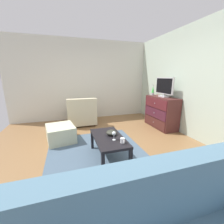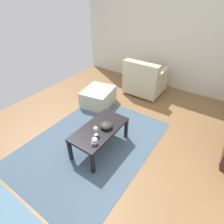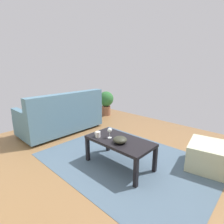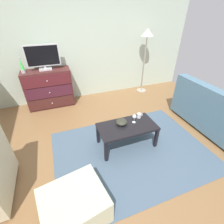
{
  "view_description": "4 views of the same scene",
  "coord_description": "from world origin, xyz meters",
  "px_view_note": "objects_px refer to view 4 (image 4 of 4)",
  "views": [
    {
      "loc": [
        2.52,
        -0.7,
        1.5
      ],
      "look_at": [
        0.1,
        0.07,
        0.87
      ],
      "focal_mm": 23.08,
      "sensor_mm": 36.0,
      "label": 1
    },
    {
      "loc": [
        1.91,
        1.42,
        2.33
      ],
      "look_at": [
        0.06,
        0.14,
        0.73
      ],
      "focal_mm": 29.53,
      "sensor_mm": 36.0,
      "label": 2
    },
    {
      "loc": [
        -1.36,
        1.79,
        1.48
      ],
      "look_at": [
        0.24,
        0.08,
        0.85
      ],
      "focal_mm": 28.26,
      "sensor_mm": 36.0,
      "label": 3
    },
    {
      "loc": [
        -0.81,
        -1.93,
        2.09
      ],
      "look_at": [
        -0.14,
        -0.15,
        0.86
      ],
      "focal_mm": 25.42,
      "sensor_mm": 36.0,
      "label": 4
    }
  ],
  "objects_px": {
    "wine_glass": "(134,117)",
    "mug": "(139,116)",
    "lava_lamp": "(22,66)",
    "bowl_decorative": "(122,122)",
    "standing_lamp": "(147,39)",
    "dresser": "(49,89)",
    "tv": "(43,57)",
    "coffee_table": "(127,128)",
    "couch_large": "(216,114)",
    "ottoman": "(74,206)"
  },
  "relations": [
    {
      "from": "coffee_table",
      "to": "mug",
      "type": "distance_m",
      "value": 0.35
    },
    {
      "from": "mug",
      "to": "ottoman",
      "type": "distance_m",
      "value": 1.73
    },
    {
      "from": "ottoman",
      "to": "standing_lamp",
      "type": "xyz_separation_m",
      "value": [
        2.46,
        2.81,
        1.27
      ]
    },
    {
      "from": "dresser",
      "to": "wine_glass",
      "type": "height_order",
      "value": "dresser"
    },
    {
      "from": "dresser",
      "to": "mug",
      "type": "relative_size",
      "value": 9.48
    },
    {
      "from": "couch_large",
      "to": "tv",
      "type": "bearing_deg",
      "value": 144.06
    },
    {
      "from": "bowl_decorative",
      "to": "couch_large",
      "type": "xyz_separation_m",
      "value": [
        1.93,
        -0.27,
        -0.12
      ]
    },
    {
      "from": "couch_large",
      "to": "dresser",
      "type": "bearing_deg",
      "value": 144.5
    },
    {
      "from": "wine_glass",
      "to": "ottoman",
      "type": "relative_size",
      "value": 0.22
    },
    {
      "from": "ottoman",
      "to": "bowl_decorative",
      "type": "bearing_deg",
      "value": 43.87
    },
    {
      "from": "couch_large",
      "to": "ottoman",
      "type": "height_order",
      "value": "couch_large"
    },
    {
      "from": "tv",
      "to": "couch_large",
      "type": "distance_m",
      "value": 3.83
    },
    {
      "from": "couch_large",
      "to": "wine_glass",
      "type": "bearing_deg",
      "value": 172.02
    },
    {
      "from": "mug",
      "to": "bowl_decorative",
      "type": "distance_m",
      "value": 0.39
    },
    {
      "from": "coffee_table",
      "to": "mug",
      "type": "xyz_separation_m",
      "value": [
        0.3,
        0.15,
        0.1
      ]
    },
    {
      "from": "bowl_decorative",
      "to": "coffee_table",
      "type": "bearing_deg",
      "value": -46.37
    },
    {
      "from": "dresser",
      "to": "wine_glass",
      "type": "distance_m",
      "value": 2.35
    },
    {
      "from": "bowl_decorative",
      "to": "couch_large",
      "type": "bearing_deg",
      "value": -7.87
    },
    {
      "from": "couch_large",
      "to": "mug",
      "type": "bearing_deg",
      "value": 167.69
    },
    {
      "from": "bowl_decorative",
      "to": "ottoman",
      "type": "bearing_deg",
      "value": -136.13
    },
    {
      "from": "coffee_table",
      "to": "dresser",
      "type": "bearing_deg",
      "value": 120.84
    },
    {
      "from": "bowl_decorative",
      "to": "standing_lamp",
      "type": "xyz_separation_m",
      "value": [
        1.47,
        1.85,
        0.99
      ]
    },
    {
      "from": "mug",
      "to": "bowl_decorative",
      "type": "xyz_separation_m",
      "value": [
        -0.38,
        -0.07,
        0.0
      ]
    },
    {
      "from": "lava_lamp",
      "to": "coffee_table",
      "type": "xyz_separation_m",
      "value": [
        1.62,
        -1.94,
        -0.69
      ]
    },
    {
      "from": "mug",
      "to": "standing_lamp",
      "type": "relative_size",
      "value": 0.07
    },
    {
      "from": "couch_large",
      "to": "coffee_table",
      "type": "bearing_deg",
      "value": 174.19
    },
    {
      "from": "bowl_decorative",
      "to": "ottoman",
      "type": "relative_size",
      "value": 0.28
    },
    {
      "from": "lava_lamp",
      "to": "mug",
      "type": "xyz_separation_m",
      "value": [
        1.93,
        -1.79,
        -0.59
      ]
    },
    {
      "from": "tv",
      "to": "wine_glass",
      "type": "bearing_deg",
      "value": -56.01
    },
    {
      "from": "lava_lamp",
      "to": "standing_lamp",
      "type": "relative_size",
      "value": 0.19
    },
    {
      "from": "lava_lamp",
      "to": "bowl_decorative",
      "type": "relative_size",
      "value": 1.67
    },
    {
      "from": "mug",
      "to": "wine_glass",
      "type": "bearing_deg",
      "value": -147.17
    },
    {
      "from": "tv",
      "to": "bowl_decorative",
      "type": "bearing_deg",
      "value": -60.44
    },
    {
      "from": "bowl_decorative",
      "to": "lava_lamp",
      "type": "bearing_deg",
      "value": 129.79
    },
    {
      "from": "dresser",
      "to": "ottoman",
      "type": "bearing_deg",
      "value": -87.64
    },
    {
      "from": "wine_glass",
      "to": "bowl_decorative",
      "type": "relative_size",
      "value": 0.79
    },
    {
      "from": "standing_lamp",
      "to": "tv",
      "type": "bearing_deg",
      "value": 178.39
    },
    {
      "from": "dresser",
      "to": "couch_large",
      "type": "relative_size",
      "value": 0.61
    },
    {
      "from": "bowl_decorative",
      "to": "dresser",
      "type": "bearing_deg",
      "value": 120.22
    },
    {
      "from": "coffee_table",
      "to": "lava_lamp",
      "type": "bearing_deg",
      "value": 129.95
    },
    {
      "from": "wine_glass",
      "to": "mug",
      "type": "xyz_separation_m",
      "value": [
        0.15,
        0.1,
        -0.07
      ]
    },
    {
      "from": "couch_large",
      "to": "lava_lamp",
      "type": "bearing_deg",
      "value": 148.59
    },
    {
      "from": "coffee_table",
      "to": "bowl_decorative",
      "type": "height_order",
      "value": "bowl_decorative"
    },
    {
      "from": "tv",
      "to": "standing_lamp",
      "type": "bearing_deg",
      "value": -1.61
    },
    {
      "from": "lava_lamp",
      "to": "bowl_decorative",
      "type": "distance_m",
      "value": 2.49
    },
    {
      "from": "ottoman",
      "to": "standing_lamp",
      "type": "bearing_deg",
      "value": 48.71
    },
    {
      "from": "tv",
      "to": "lava_lamp",
      "type": "relative_size",
      "value": 2.19
    },
    {
      "from": "coffee_table",
      "to": "standing_lamp",
      "type": "relative_size",
      "value": 0.58
    },
    {
      "from": "mug",
      "to": "lava_lamp",
      "type": "bearing_deg",
      "value": 137.16
    },
    {
      "from": "tv",
      "to": "lava_lamp",
      "type": "bearing_deg",
      "value": -171.6
    }
  ]
}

